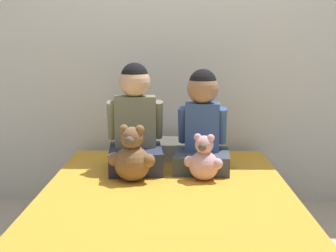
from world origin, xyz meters
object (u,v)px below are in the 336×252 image
(teddy_bear_held_by_left_child, at_px, (132,158))
(child_on_right, at_px, (202,125))
(teddy_bear_held_by_right_child, at_px, (204,161))
(child_on_left, at_px, (135,125))
(bed, at_px, (167,230))
(pillow_at_headboard, at_px, (169,149))

(teddy_bear_held_by_left_child, bearing_deg, child_on_right, 41.74)
(child_on_right, xyz_separation_m, teddy_bear_held_by_right_child, (-0.00, -0.24, -0.16))
(child_on_left, relative_size, child_on_right, 1.06)
(teddy_bear_held_by_left_child, bearing_deg, child_on_left, 99.41)
(bed, relative_size, teddy_bear_held_by_right_child, 7.29)
(bed, bearing_deg, child_on_left, 112.52)
(child_on_right, relative_size, pillow_at_headboard, 1.19)
(bed, xyz_separation_m, pillow_at_headboard, (0.00, 0.78, 0.25))
(bed, xyz_separation_m, child_on_right, (0.21, 0.48, 0.47))
(child_on_left, bearing_deg, teddy_bear_held_by_left_child, -94.68)
(teddy_bear_held_by_left_child, xyz_separation_m, teddy_bear_held_by_right_child, (0.40, 0.02, -0.02))
(child_on_right, distance_m, teddy_bear_held_by_left_child, 0.50)
(child_on_right, distance_m, teddy_bear_held_by_right_child, 0.29)
(child_on_right, height_order, pillow_at_headboard, child_on_right)
(child_on_left, xyz_separation_m, child_on_right, (0.40, -0.00, -0.00))
(teddy_bear_held_by_right_child, height_order, pillow_at_headboard, teddy_bear_held_by_right_child)
(child_on_left, bearing_deg, bed, -72.74)
(child_on_left, relative_size, pillow_at_headboard, 1.26)
(child_on_left, relative_size, teddy_bear_held_by_right_child, 2.44)
(teddy_bear_held_by_right_child, bearing_deg, pillow_at_headboard, 126.76)
(pillow_at_headboard, bearing_deg, bed, -90.00)
(bed, relative_size, pillow_at_headboard, 3.76)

